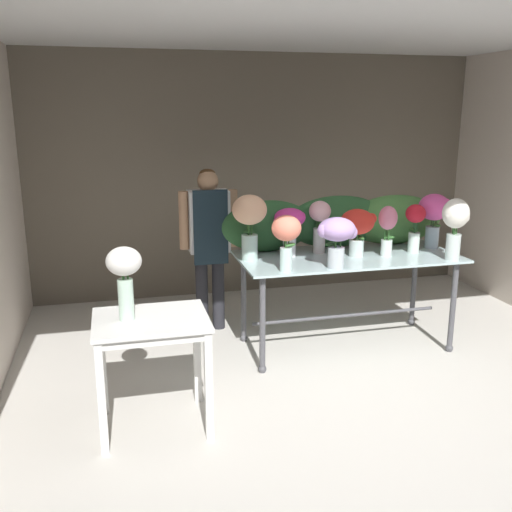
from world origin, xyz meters
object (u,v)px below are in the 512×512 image
at_px(vase_magenta_carnations, 290,224).
at_px(vase_coral_freesia, 286,234).
at_px(display_table_glass, 347,270).
at_px(vase_rosy_roses, 388,226).
at_px(vase_blush_dahlias, 319,222).
at_px(vase_scarlet_snapdragons, 358,226).
at_px(vase_lilac_tulips, 337,235).
at_px(florist, 209,234).
at_px(vase_peach_ranunculus, 250,218).
at_px(vase_fuchsia_hydrangea, 434,213).
at_px(vase_ivory_lilies, 455,223).
at_px(side_table_white, 151,333).
at_px(vase_white_roses_tall, 124,273).
at_px(vase_crimson_stock, 415,224).

relative_size(vase_magenta_carnations, vase_coral_freesia, 0.94).
distance_m(display_table_glass, vase_rosy_roses, 0.52).
bearing_deg(vase_blush_dahlias, display_table_glass, -34.47).
height_order(vase_scarlet_snapdragons, vase_lilac_tulips, same).
relative_size(florist, vase_peach_ranunculus, 2.80).
distance_m(vase_fuchsia_hydrangea, vase_ivory_lilies, 0.44).
bearing_deg(vase_fuchsia_hydrangea, display_table_glass, -174.70).
bearing_deg(vase_peach_ranunculus, side_table_white, -132.14).
distance_m(display_table_glass, vase_magenta_carnations, 0.67).
distance_m(vase_scarlet_snapdragons, vase_peach_ranunculus, 0.95).
bearing_deg(vase_white_roses_tall, vase_scarlet_snapdragons, 24.39).
xyz_separation_m(vase_fuchsia_hydrangea, vase_coral_freesia, (-1.55, -0.43, -0.03)).
bearing_deg(vase_rosy_roses, display_table_glass, 163.73).
bearing_deg(vase_coral_freesia, vase_lilac_tulips, -1.66).
xyz_separation_m(vase_blush_dahlias, vase_peach_ranunculus, (-0.66, -0.09, 0.08)).
distance_m(vase_magenta_carnations, vase_coral_freesia, 0.49).
relative_size(vase_lilac_tulips, vase_white_roses_tall, 0.86).
bearing_deg(vase_ivory_lilies, vase_blush_dahlias, 153.68).
xyz_separation_m(vase_blush_dahlias, vase_coral_freesia, (-0.46, -0.50, 0.02)).
height_order(vase_coral_freesia, vase_white_roses_tall, vase_coral_freesia).
bearing_deg(vase_coral_freesia, vase_magenta_carnations, 69.57).
distance_m(florist, vase_crimson_stock, 1.91).
xyz_separation_m(vase_blush_dahlias, vase_lilac_tulips, (-0.04, -0.51, -0.01)).
height_order(side_table_white, florist, florist).
bearing_deg(vase_crimson_stock, florist, 156.49).
height_order(side_table_white, vase_blush_dahlias, vase_blush_dahlias).
distance_m(vase_blush_dahlias, vase_rosy_roses, 0.59).
distance_m(side_table_white, vase_peach_ranunculus, 1.47).
distance_m(vase_lilac_tulips, vase_ivory_lilies, 1.07).
relative_size(display_table_glass, vase_peach_ranunculus, 3.45).
height_order(vase_coral_freesia, vase_crimson_stock, vase_coral_freesia).
bearing_deg(florist, vase_blush_dahlias, -32.64).
distance_m(florist, vase_scarlet_snapdragons, 1.42).
relative_size(florist, vase_rosy_roses, 3.55).
bearing_deg(display_table_glass, florist, 146.99).
height_order(vase_lilac_tulips, vase_ivory_lilies, vase_ivory_lilies).
relative_size(florist, vase_white_roses_tall, 3.23).
bearing_deg(vase_crimson_stock, vase_blush_dahlias, 167.84).
bearing_deg(vase_rosy_roses, vase_lilac_tulips, -155.66).
distance_m(vase_coral_freesia, vase_crimson_stock, 1.34).
height_order(vase_fuchsia_hydrangea, vase_scarlet_snapdragons, vase_fuchsia_hydrangea).
height_order(side_table_white, vase_scarlet_snapdragons, vase_scarlet_snapdragons).
bearing_deg(vase_ivory_lilies, vase_crimson_stock, 119.71).
bearing_deg(vase_rosy_roses, florist, 150.33).
xyz_separation_m(vase_scarlet_snapdragons, vase_lilac_tulips, (-0.32, -0.32, 0.00)).
bearing_deg(vase_crimson_stock, vase_white_roses_tall, -160.29).
bearing_deg(vase_fuchsia_hydrangea, vase_peach_ranunculus, -179.41).
bearing_deg(side_table_white, vase_white_roses_tall, 179.99).
distance_m(florist, vase_fuchsia_hydrangea, 2.11).
bearing_deg(vase_lilac_tulips, vase_fuchsia_hydrangea, 21.15).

